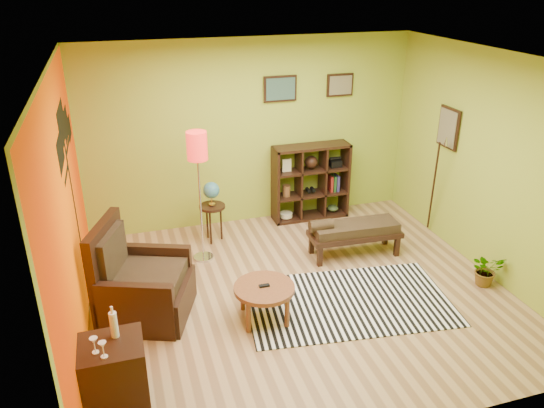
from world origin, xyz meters
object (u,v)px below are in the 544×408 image
object	(u,v)px
side_cabinet	(115,374)
cube_shelf	(311,182)
potted_plant	(486,273)
coffee_table	(264,291)
floor_lamp	(198,158)
bench	(353,230)
armchair	(140,288)
globe_table	(212,197)

from	to	relation	value
side_cabinet	cube_shelf	size ratio (longest dim) A/B	0.81
cube_shelf	potted_plant	size ratio (longest dim) A/B	2.80
coffee_table	side_cabinet	distance (m)	1.85
floor_lamp	bench	size ratio (longest dim) A/B	1.38
armchair	globe_table	bearing A→B (deg)	53.68
side_cabinet	cube_shelf	xyz separation A→B (m)	(3.11, 3.23, 0.27)
armchair	potted_plant	world-z (taller)	armchair
side_cabinet	coffee_table	bearing A→B (deg)	27.27
coffee_table	floor_lamp	world-z (taller)	floor_lamp
globe_table	bench	xyz separation A→B (m)	(1.75, -0.98, -0.32)
armchair	potted_plant	bearing A→B (deg)	-8.55
floor_lamp	potted_plant	xyz separation A→B (m)	(3.27, -1.69, -1.29)
bench	globe_table	bearing A→B (deg)	150.65
side_cabinet	cube_shelf	world-z (taller)	cube_shelf
bench	potted_plant	xyz separation A→B (m)	(1.29, -1.19, -0.21)
armchair	bench	world-z (taller)	armchair
side_cabinet	bench	world-z (taller)	side_cabinet
globe_table	cube_shelf	world-z (taller)	cube_shelf
side_cabinet	bench	xyz separation A→B (m)	(3.21, 1.90, 0.04)
armchair	cube_shelf	xyz separation A→B (m)	(2.79, 1.89, 0.25)
armchair	bench	size ratio (longest dim) A/B	0.92
cube_shelf	floor_lamp	bearing A→B (deg)	-156.39
side_cabinet	floor_lamp	distance (m)	2.92
coffee_table	potted_plant	bearing A→B (deg)	-2.74
bench	floor_lamp	bearing A→B (deg)	165.85
coffee_table	floor_lamp	distance (m)	1.95
globe_table	side_cabinet	bearing A→B (deg)	-116.88
coffee_table	cube_shelf	world-z (taller)	cube_shelf
armchair	potted_plant	xyz separation A→B (m)	(4.17, -0.63, -0.18)
side_cabinet	bench	size ratio (longest dim) A/B	0.75
floor_lamp	globe_table	distance (m)	0.94
cube_shelf	side_cabinet	bearing A→B (deg)	-133.94
coffee_table	armchair	xyz separation A→B (m)	(-1.32, 0.49, -0.02)
coffee_table	side_cabinet	world-z (taller)	side_cabinet
floor_lamp	armchair	bearing A→B (deg)	-130.19
floor_lamp	coffee_table	bearing A→B (deg)	-74.93
coffee_table	side_cabinet	xyz separation A→B (m)	(-1.65, -0.85, -0.03)
coffee_table	side_cabinet	size ratio (longest dim) A/B	0.70
coffee_table	globe_table	distance (m)	2.07
side_cabinet	globe_table	distance (m)	3.26
armchair	coffee_table	bearing A→B (deg)	-20.41
globe_table	bench	size ratio (longest dim) A/B	0.70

